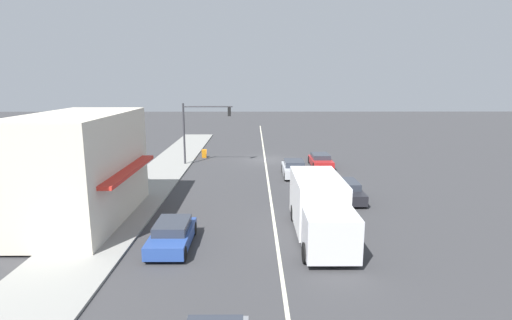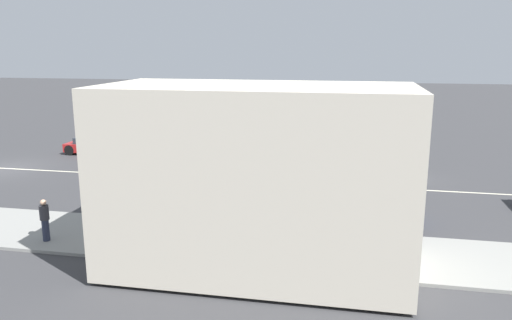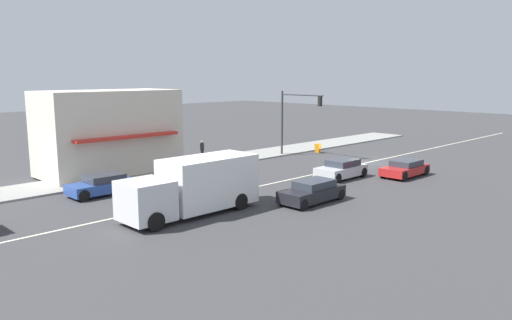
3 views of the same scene
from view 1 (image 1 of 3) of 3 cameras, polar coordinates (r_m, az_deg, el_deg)
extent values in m
plane|color=#38383A|center=(22.41, 2.61, -8.98)|extent=(160.00, 160.00, 0.00)
cube|color=gray|center=(23.26, -20.34, -8.77)|extent=(4.00, 73.00, 0.12)
cube|color=beige|center=(39.77, 1.29, 0.06)|extent=(0.16, 60.00, 0.01)
cube|color=beige|center=(23.91, -23.75, -0.98)|extent=(4.67, 9.67, 5.91)
cube|color=red|center=(23.00, -17.58, -1.38)|extent=(0.70, 7.74, 0.20)
cylinder|color=#333338|center=(37.41, -10.24, 3.70)|extent=(0.18, 0.18, 5.60)
cylinder|color=#333338|center=(36.85, -6.90, 7.59)|extent=(4.50, 0.12, 0.12)
cube|color=black|center=(36.71, -3.84, 6.93)|extent=(0.28, 0.24, 0.84)
sphere|color=red|center=(36.82, -3.83, 7.36)|extent=(0.18, 0.18, 0.18)
sphere|color=gold|center=(36.84, -3.82, 6.94)|extent=(0.18, 0.18, 0.18)
sphere|color=green|center=(36.86, -3.82, 6.52)|extent=(0.18, 0.18, 0.18)
cylinder|color=#282D42|center=(31.69, -16.82, -2.37)|extent=(0.26, 0.26, 0.82)
cylinder|color=#333338|center=(31.54, -16.89, -1.16)|extent=(0.34, 0.34, 0.55)
sphere|color=tan|center=(31.47, -16.93, -0.47)|extent=(0.22, 0.22, 0.22)
cube|color=orange|center=(41.11, -7.39, 0.94)|extent=(0.45, 0.21, 0.84)
cube|color=orange|center=(40.79, -7.44, 0.86)|extent=(0.45, 0.21, 0.84)
cube|color=silver|center=(17.86, 10.61, -10.39)|extent=(2.28, 2.20, 1.90)
cube|color=white|center=(21.33, 8.71, -5.71)|extent=(2.40, 5.10, 2.60)
cylinder|color=black|center=(18.21, 14.07, -12.73)|extent=(0.28, 0.90, 0.90)
cylinder|color=black|center=(17.81, 7.14, -13.03)|extent=(0.28, 0.90, 0.90)
cylinder|color=black|center=(23.03, 10.82, -7.42)|extent=(0.28, 0.90, 0.90)
cylinder|color=black|center=(22.71, 5.42, -7.53)|extent=(0.28, 0.90, 0.90)
cube|color=black|center=(27.04, 12.82, -4.57)|extent=(1.72, 4.12, 0.65)
cube|color=#2D333D|center=(27.09, 12.77, -3.36)|extent=(1.46, 2.27, 0.42)
cylinder|color=black|center=(25.74, 15.29, -5.94)|extent=(0.22, 0.62, 0.62)
cylinder|color=black|center=(25.38, 11.96, -6.03)|extent=(0.22, 0.62, 0.62)
cylinder|color=black|center=(28.82, 13.54, -4.00)|extent=(0.22, 0.62, 0.62)
cylinder|color=black|center=(28.49, 10.57, -4.05)|extent=(0.22, 0.62, 0.62)
cube|color=#284793|center=(19.59, -11.91, -10.76)|extent=(1.78, 3.96, 0.60)
cube|color=#2D333D|center=(19.59, -11.86, -9.15)|extent=(1.51, 2.18, 0.43)
cylinder|color=black|center=(18.12, -10.36, -13.07)|extent=(0.22, 0.69, 0.69)
cylinder|color=black|center=(18.45, -15.32, -12.84)|extent=(0.22, 0.69, 0.69)
cylinder|color=black|center=(20.91, -8.91, -9.62)|extent=(0.22, 0.69, 0.69)
cylinder|color=black|center=(21.20, -13.19, -9.50)|extent=(0.22, 0.69, 0.69)
cube|color=#B7BABF|center=(32.94, 5.47, -1.44)|extent=(1.83, 3.91, 0.67)
cube|color=#2D333D|center=(33.01, 5.46, -0.43)|extent=(1.55, 2.15, 0.44)
cylinder|color=black|center=(31.61, 7.21, -2.37)|extent=(0.22, 0.67, 0.67)
cylinder|color=black|center=(31.44, 4.27, -2.39)|extent=(0.22, 0.67, 0.67)
cylinder|color=black|center=(34.54, 6.56, -1.18)|extent=(0.22, 0.67, 0.67)
cylinder|color=black|center=(34.38, 3.87, -1.19)|extent=(0.22, 0.67, 0.67)
cube|color=#AD1E1E|center=(36.94, 9.22, -0.22)|extent=(1.80, 4.00, 0.56)
cube|color=#2D333D|center=(37.05, 9.19, 0.57)|extent=(1.53, 2.20, 0.40)
cylinder|color=black|center=(35.62, 10.89, -0.91)|extent=(0.22, 0.69, 0.69)
cylinder|color=black|center=(35.34, 8.34, -0.92)|extent=(0.22, 0.69, 0.69)
cylinder|color=black|center=(38.60, 10.01, 0.06)|extent=(0.22, 0.69, 0.69)
cylinder|color=black|center=(38.35, 7.65, 0.06)|extent=(0.22, 0.69, 0.69)
camera|label=2|loc=(30.76, -53.76, 5.61)|focal=35.00mm
camera|label=3|loc=(23.69, 80.15, 0.30)|focal=35.00mm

